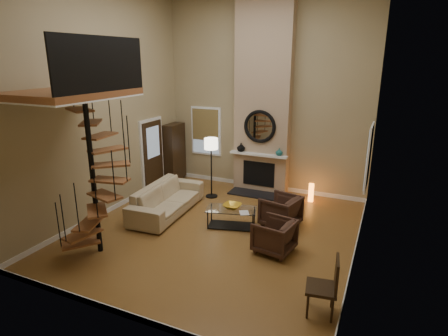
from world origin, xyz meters
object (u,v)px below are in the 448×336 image
at_px(armchair_far, 277,237).
at_px(accent_lamp, 311,193).
at_px(sofa, 167,198).
at_px(side_chair, 327,284).
at_px(armchair_near, 283,212).
at_px(hutch, 174,152).
at_px(floor_lamp, 211,148).
at_px(coffee_table, 231,215).

height_order(armchair_far, accent_lamp, armchair_far).
distance_m(sofa, side_chair, 4.92).
height_order(sofa, armchair_far, sofa).
relative_size(sofa, armchair_near, 3.00).
relative_size(hutch, sofa, 0.72).
height_order(hutch, floor_lamp, hutch).
xyz_separation_m(hutch, side_chair, (5.57, -4.66, -0.42)).
bearing_deg(hutch, floor_lamp, -26.33).
height_order(hutch, armchair_near, hutch).
bearing_deg(armchair_near, armchair_far, 23.60).
xyz_separation_m(floor_lamp, side_chair, (3.84, -3.81, -0.89)).
bearing_deg(sofa, armchair_near, -84.37).
bearing_deg(hutch, side_chair, -39.94).
bearing_deg(side_chair, armchair_far, 129.08).
distance_m(sofa, coffee_table, 1.81).
height_order(armchair_far, floor_lamp, floor_lamp).
bearing_deg(coffee_table, accent_lamp, 60.14).
height_order(sofa, accent_lamp, sofa).
height_order(coffee_table, side_chair, side_chair).
bearing_deg(accent_lamp, coffee_table, -119.86).
relative_size(floor_lamp, accent_lamp, 3.32).
bearing_deg(side_chair, armchair_near, 117.61).
bearing_deg(hutch, accent_lamp, -0.60).
bearing_deg(armchair_far, armchair_near, -160.35).
xyz_separation_m(hutch, floor_lamp, (1.74, -0.86, 0.46)).
distance_m(armchair_far, floor_lamp, 3.64).
bearing_deg(armchair_far, accent_lamp, -171.40).
height_order(armchair_near, accent_lamp, armchair_near).
xyz_separation_m(hutch, accent_lamp, (4.39, -0.05, -0.70)).
height_order(hutch, armchair_far, hutch).
bearing_deg(armchair_near, hutch, -101.22).
distance_m(hutch, coffee_table, 3.93).
relative_size(hutch, armchair_near, 2.16).
xyz_separation_m(armchair_far, side_chair, (1.22, -1.51, 0.17)).
bearing_deg(sofa, hutch, 23.38).
bearing_deg(hutch, sofa, -62.74).
xyz_separation_m(coffee_table, floor_lamp, (-1.29, 1.57, 1.13)).
xyz_separation_m(hutch, armchair_far, (4.35, -3.16, -0.60)).
xyz_separation_m(hutch, sofa, (1.22, -2.37, -0.55)).
relative_size(coffee_table, floor_lamp, 0.75).
relative_size(armchair_far, coffee_table, 0.59).
bearing_deg(accent_lamp, armchair_near, -98.48).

